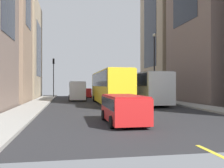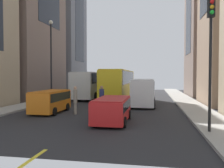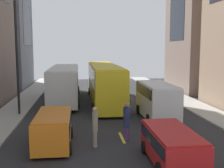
{
  "view_description": "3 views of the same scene",
  "coord_description": "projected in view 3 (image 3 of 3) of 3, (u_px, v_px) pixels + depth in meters",
  "views": [
    {
      "loc": [
        4.42,
        28.14,
        2.1
      ],
      "look_at": [
        -1.19,
        -4.14,
        2.23
      ],
      "focal_mm": 40.55,
      "sensor_mm": 36.0,
      "label": 1
    },
    {
      "loc": [
        4.11,
        -28.36,
        2.9
      ],
      "look_at": [
        -0.74,
        -0.87,
        1.92
      ],
      "focal_mm": 36.97,
      "sensor_mm": 36.0,
      "label": 2
    },
    {
      "loc": [
        -2.4,
        -25.95,
        5.11
      ],
      "look_at": [
        0.68,
        0.13,
        1.78
      ],
      "focal_mm": 44.9,
      "sensor_mm": 36.0,
      "label": 3
    }
  ],
  "objects": [
    {
      "name": "ground_plane",
      "position": [
        105.0,
        103.0,
        26.49
      ],
      "size": [
        41.95,
        41.95,
        0.0
      ],
      "primitive_type": "plane",
      "color": "#28282B"
    },
    {
      "name": "sidewalk_west",
      "position": [
        21.0,
        104.0,
        25.58
      ],
      "size": [
        2.48,
        44.0,
        0.15
      ],
      "primitive_type": "cube",
      "color": "#9E9B93",
      "rests_on": "ground"
    },
    {
      "name": "sidewalk_east",
      "position": [
        184.0,
        100.0,
        27.38
      ],
      "size": [
        2.48,
        44.0,
        0.15
      ],
      "primitive_type": "cube",
      "color": "#9E9B93",
      "rests_on": "ground"
    },
    {
      "name": "lane_stripe_1",
      "position": [
        122.0,
        138.0,
        16.15
      ],
      "size": [
        0.16,
        2.0,
        0.01
      ],
      "primitive_type": "cube",
      "color": "yellow",
      "rests_on": "ground"
    },
    {
      "name": "lane_stripe_2",
      "position": [
        105.0,
        103.0,
        26.49
      ],
      "size": [
        0.16,
        2.0,
        0.01
      ],
      "primitive_type": "cube",
      "color": "yellow",
      "rests_on": "ground"
    },
    {
      "name": "lane_stripe_3",
      "position": [
        98.0,
        88.0,
        36.84
      ],
      "size": [
        0.16,
        2.0,
        0.01
      ],
      "primitive_type": "cube",
      "color": "yellow",
      "rests_on": "ground"
    },
    {
      "name": "lane_stripe_4",
      "position": [
        94.0,
        79.0,
        47.18
      ],
      "size": [
        0.16,
        2.0,
        0.01
      ],
      "primitive_type": "cube",
      "color": "yellow",
      "rests_on": "ground"
    },
    {
      "name": "city_bus_white",
      "position": [
        65.0,
        81.0,
        27.13
      ],
      "size": [
        2.8,
        11.04,
        3.35
      ],
      "color": "silver",
      "rests_on": "ground"
    },
    {
      "name": "streetcar_yellow",
      "position": [
        104.0,
        80.0,
        26.82
      ],
      "size": [
        2.7,
        14.03,
        3.59
      ],
      "color": "yellow",
      "rests_on": "ground"
    },
    {
      "name": "delivery_van_white",
      "position": [
        157.0,
        98.0,
        20.42
      ],
      "size": [
        2.25,
        5.16,
        2.58
      ],
      "color": "white",
      "rests_on": "ground"
    },
    {
      "name": "car_red_0",
      "position": [
        106.0,
        77.0,
        41.01
      ],
      "size": [
        2.0,
        4.6,
        1.54
      ],
      "color": "red",
      "rests_on": "ground"
    },
    {
      "name": "car_red_1",
      "position": [
        172.0,
        144.0,
        12.47
      ],
      "size": [
        2.05,
        4.26,
        1.53
      ],
      "color": "red",
      "rests_on": "ground"
    },
    {
      "name": "car_orange_2",
      "position": [
        53.0,
        127.0,
        14.69
      ],
      "size": [
        1.94,
        4.19,
        1.74
      ],
      "color": "orange",
      "rests_on": "ground"
    },
    {
      "name": "pedestrian_walking_far",
      "position": [
        95.0,
        125.0,
        14.51
      ],
      "size": [
        0.29,
        0.29,
        2.12
      ],
      "rotation": [
        0.0,
        0.0,
        0.83
      ],
      "color": "gray",
      "rests_on": "ground"
    },
    {
      "name": "pedestrian_crossing_near",
      "position": [
        127.0,
        120.0,
        15.66
      ],
      "size": [
        0.39,
        0.39,
        2.13
      ],
      "rotation": [
        0.0,
        0.0,
        4.88
      ],
      "color": "#593372",
      "rests_on": "ground"
    },
    {
      "name": "streetlamp_near",
      "position": [
        16.0,
        44.0,
        20.76
      ],
      "size": [
        0.44,
        0.44,
        8.89
      ],
      "color": "black",
      "rests_on": "ground"
    }
  ]
}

